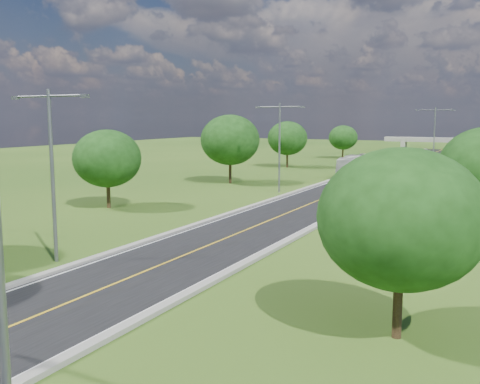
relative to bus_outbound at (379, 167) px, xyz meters
The scene contains 16 objects.
ground 4.54m from the bus_outbound, 100.90° to the right, with size 260.00×260.00×0.00m, color #244814.
road 2.58m from the bus_outbound, 113.44° to the left, with size 8.00×150.00×0.06m, color black.
curb_left 5.59m from the bus_outbound, 159.93° to the left, with size 0.50×150.00×0.22m, color gray.
curb_right 4.20m from the bus_outbound, 28.14° to the left, with size 0.50×150.00×0.22m, color gray.
speed_limit_sign 26.54m from the bus_outbound, 80.46° to the right, with size 0.55×0.09×2.40m.
overpass 75.85m from the bus_outbound, 90.60° to the left, with size 30.00×3.00×3.20m.
streetlight_near_left 52.77m from the bus_outbound, 97.43° to the right, with size 5.90×0.25×10.00m.
streetlight_mid_left 20.78m from the bus_outbound, 109.54° to the right, with size 5.90×0.25×10.00m.
streetlight_far_right 15.40m from the bus_outbound, 69.41° to the left, with size 5.90×0.25×10.00m.
tree_lb 39.98m from the bus_outbound, 114.92° to the right, with size 6.30×6.30×7.33m.
tree_lc 21.58m from the bus_outbound, 138.14° to the right, with size 7.56×7.56×8.79m.
tree_ld 20.61m from the bus_outbound, 151.05° to the left, with size 6.72×6.72×7.82m.
tree_le 37.24m from the bus_outbound, 114.33° to the left, with size 5.88×5.88×6.84m.
tree_ra 55.82m from the bus_outbound, 76.30° to the right, with size 6.30×6.30×7.33m.
bus_outbound is the anchor object (origin of this frame).
bus_inbound 3.34m from the bus_outbound, 165.56° to the left, with size 2.60×11.09×3.09m, color silver.
Camera 1 is at (17.69, -10.14, 8.38)m, focal length 40.00 mm.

